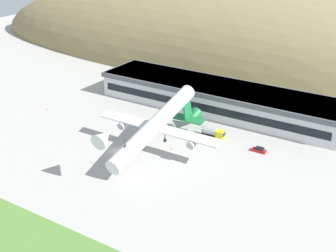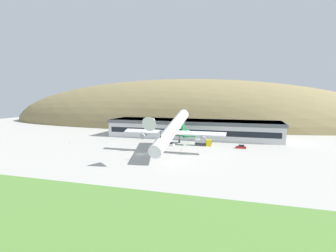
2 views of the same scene
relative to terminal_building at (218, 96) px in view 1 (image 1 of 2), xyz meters
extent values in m
plane|color=#ADAAA3|center=(-11.03, -45.25, -5.33)|extent=(388.84, 388.84, 0.00)
ellipsoid|color=olive|center=(-24.20, 61.96, -5.33)|extent=(302.48, 84.18, 70.22)
cube|color=silver|center=(0.00, 0.02, -0.62)|extent=(88.83, 19.94, 9.42)
cube|color=#565B60|center=(0.00, 0.02, 3.24)|extent=(90.03, 21.14, 1.70)
cube|color=black|center=(0.00, -10.00, -1.09)|extent=(85.28, 0.16, 2.64)
cylinder|color=silver|center=(0.00, -40.85, 3.87)|extent=(4.49, 39.68, 13.65)
cone|color=silver|center=(0.00, -62.57, 9.09)|extent=(4.40, 5.84, 5.44)
cone|color=#196B38|center=(0.00, -18.70, -1.46)|extent=(4.40, 6.71, 5.65)
cube|color=#196B38|center=(0.00, -22.19, 3.42)|extent=(0.50, 5.82, 8.80)
cube|color=#196B38|center=(0.00, -21.97, -0.67)|extent=(11.68, 3.14, 1.09)
cube|color=silver|center=(0.00, -38.92, 2.62)|extent=(40.26, 3.61, 1.28)
cylinder|color=#9E9EA3|center=(-12.08, -39.45, 1.19)|extent=(2.30, 4.04, 3.08)
cylinder|color=#9E9EA3|center=(12.08, -39.45, 1.19)|extent=(2.30, 4.04, 3.08)
cylinder|color=#2D2D2D|center=(-2.47, -38.92, 0.28)|extent=(0.28, 0.28, 2.20)
cylinder|color=#2D2D2D|center=(-2.47, -38.92, -0.82)|extent=(0.45, 1.10, 1.10)
cylinder|color=#2D2D2D|center=(2.47, -38.92, 0.28)|extent=(0.28, 0.28, 2.20)
cylinder|color=#2D2D2D|center=(2.47, -38.92, -0.82)|extent=(0.45, 1.10, 1.10)
cylinder|color=#2D2D2D|center=(0.00, -54.37, 4.11)|extent=(0.22, 0.22, 1.98)
cylinder|color=#2D2D2D|center=(0.00, -54.37, 3.12)|extent=(0.30, 0.82, 0.82)
cube|color=#B21E1E|center=(25.16, -22.60, -4.93)|extent=(4.37, 1.87, 0.81)
cube|color=black|center=(25.38, -22.60, -4.18)|extent=(2.41, 1.58, 0.67)
cube|color=silver|center=(-5.50, -25.02, -4.93)|extent=(4.43, 2.04, 0.81)
cube|color=black|center=(-5.28, -25.04, -4.19)|extent=(2.48, 1.63, 0.67)
cube|color=gold|center=(11.58, -21.11, -3.94)|extent=(2.50, 2.64, 2.78)
cube|color=black|center=(12.80, -21.06, -3.44)|extent=(0.18, 2.16, 1.23)
cube|color=#38383D|center=(7.85, -21.28, -4.88)|extent=(5.17, 2.51, 0.90)
cylinder|color=#999EA3|center=(7.85, -21.28, -3.23)|extent=(4.92, 2.63, 2.41)
cube|color=orange|center=(-52.20, -32.91, -5.32)|extent=(0.52, 0.52, 0.03)
cone|color=orange|center=(-52.20, -32.91, -5.03)|extent=(0.40, 0.40, 0.55)
cube|color=orange|center=(2.37, -34.99, -5.32)|extent=(0.52, 0.52, 0.03)
cone|color=orange|center=(2.37, -34.99, -5.03)|extent=(0.40, 0.40, 0.55)
camera|label=1|loc=(69.10, -141.36, 58.56)|focal=50.00mm
camera|label=2|loc=(26.96, -135.62, 16.43)|focal=28.00mm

